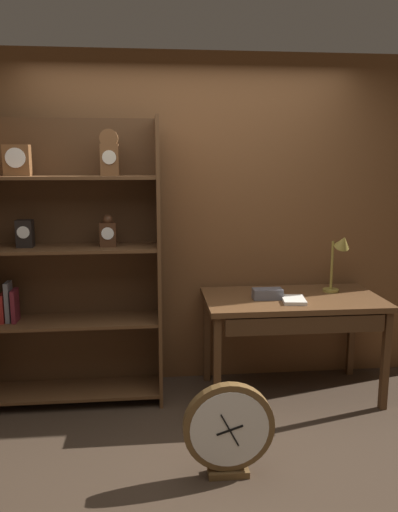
# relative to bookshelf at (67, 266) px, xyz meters

# --- Properties ---
(ground_plane) EXTENTS (10.00, 10.00, 0.00)m
(ground_plane) POSITION_rel_bookshelf_xyz_m (0.93, -1.05, -1.03)
(ground_plane) COLOR #3D2D21
(back_wood_panel) EXTENTS (4.80, 0.05, 2.60)m
(back_wood_panel) POSITION_rel_bookshelf_xyz_m (0.93, 0.33, 0.27)
(back_wood_panel) COLOR brown
(back_wood_panel) RESTS_ON ground
(bookshelf) EXTENTS (1.32, 0.39, 2.09)m
(bookshelf) POSITION_rel_bookshelf_xyz_m (0.00, 0.00, 0.00)
(bookshelf) COLOR brown
(bookshelf) RESTS_ON ground
(workbench) EXTENTS (1.32, 0.72, 0.78)m
(workbench) POSITION_rel_bookshelf_xyz_m (1.66, -0.12, -0.34)
(workbench) COLOR brown
(workbench) RESTS_ON ground
(desk_lamp) EXTENTS (0.19, 0.19, 0.47)m
(desk_lamp) POSITION_rel_bookshelf_xyz_m (2.05, -0.01, 0.06)
(desk_lamp) COLOR olive
(desk_lamp) RESTS_ON workbench
(toolbox_small) EXTENTS (0.22, 0.11, 0.08)m
(toolbox_small) POSITION_rel_bookshelf_xyz_m (1.46, -0.13, -0.22)
(toolbox_small) COLOR #595960
(toolbox_small) RESTS_ON workbench
(open_repair_manual) EXTENTS (0.19, 0.24, 0.02)m
(open_repair_manual) POSITION_rel_bookshelf_xyz_m (1.63, -0.22, -0.24)
(open_repair_manual) COLOR silver
(open_repair_manual) RESTS_ON workbench
(round_clock_large) EXTENTS (0.52, 0.11, 0.56)m
(round_clock_large) POSITION_rel_bookshelf_xyz_m (1.03, -1.07, -0.75)
(round_clock_large) COLOR brown
(round_clock_large) RESTS_ON ground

